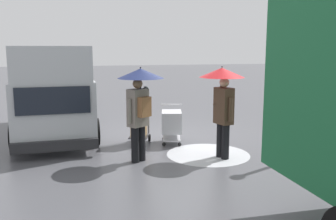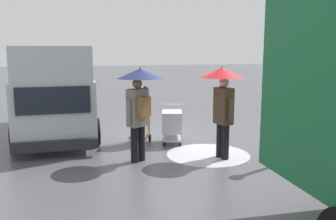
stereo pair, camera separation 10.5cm
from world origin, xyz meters
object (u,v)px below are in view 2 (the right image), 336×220
Objects in this scene: cargo_van_parked_right at (56,96)px; shopping_cart_vendor at (172,123)px; hand_dolly_boxes at (139,119)px; street_lamp at (329,56)px; pedestrian_black_side at (222,91)px; pedestrian_pink_side at (139,93)px.

cargo_van_parked_right is 5.29× the size of shopping_cart_vendor.
cargo_van_parked_right is 2.69m from hand_dolly_boxes.
street_lamp is at bearing 153.48° from shopping_cart_vendor.
shopping_cart_vendor is 0.26× the size of street_lamp.
pedestrian_black_side is (-1.66, 1.70, 0.91)m from hand_dolly_boxes.
cargo_van_parked_right reaches higher than pedestrian_pink_side.
shopping_cart_vendor is 0.47× the size of pedestrian_pink_side.
street_lamp reaches higher than shopping_cart_vendor.
pedestrian_black_side is (-3.84, 3.20, 0.41)m from cargo_van_parked_right.
hand_dolly_boxes is at bearing -23.45° from street_lamp.
shopping_cart_vendor is 0.47× the size of pedestrian_black_side.
cargo_van_parked_right reaches higher than pedestrian_black_side.
cargo_van_parked_right is 2.51× the size of pedestrian_black_side.
pedestrian_pink_side and pedestrian_black_side have the same top height.
hand_dolly_boxes is 2.54m from pedestrian_black_side.
pedestrian_pink_side is at bearing -4.52° from street_lamp.
hand_dolly_boxes is at bearing -45.80° from pedestrian_black_side.
cargo_van_parked_right is 4.10× the size of hand_dolly_boxes.
street_lamp reaches higher than hand_dolly_boxes.
street_lamp reaches higher than cargo_van_parked_right.
shopping_cart_vendor is 0.88m from hand_dolly_boxes.
pedestrian_black_side is at bearing 174.05° from pedestrian_pink_side.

